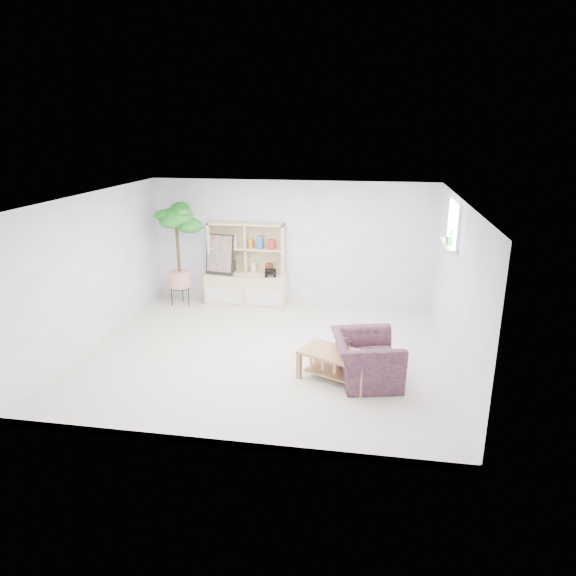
% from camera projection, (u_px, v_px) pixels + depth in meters
% --- Properties ---
extents(floor, '(5.50, 5.00, 0.01)m').
position_uv_depth(floor, '(266.00, 353.00, 7.97)').
color(floor, beige).
rests_on(floor, ground).
extents(ceiling, '(5.50, 5.00, 0.01)m').
position_uv_depth(ceiling, '(263.00, 197.00, 7.25)').
color(ceiling, white).
rests_on(ceiling, walls).
extents(walls, '(5.51, 5.01, 2.40)m').
position_uv_depth(walls, '(264.00, 279.00, 7.61)').
color(walls, silver).
rests_on(walls, floor).
extents(baseboard, '(5.50, 5.00, 0.10)m').
position_uv_depth(baseboard, '(265.00, 350.00, 7.95)').
color(baseboard, silver).
rests_on(baseboard, floor).
extents(window, '(0.10, 0.98, 0.68)m').
position_uv_depth(window, '(455.00, 224.00, 7.50)').
color(window, silver).
rests_on(window, walls).
extents(window_sill, '(0.14, 1.00, 0.04)m').
position_uv_depth(window_sill, '(448.00, 245.00, 7.61)').
color(window_sill, silver).
rests_on(window_sill, walls).
extents(storage_unit, '(1.59, 0.54, 1.59)m').
position_uv_depth(storage_unit, '(246.00, 265.00, 9.97)').
color(storage_unit, beige).
rests_on(storage_unit, floor).
extents(poster, '(0.58, 0.22, 0.79)m').
position_uv_depth(poster, '(220.00, 255.00, 9.93)').
color(poster, gold).
rests_on(poster, storage_unit).
extents(toy_truck, '(0.33, 0.25, 0.16)m').
position_uv_depth(toy_truck, '(270.00, 272.00, 9.87)').
color(toy_truck, black).
rests_on(toy_truck, storage_unit).
extents(coffee_table, '(1.14, 0.91, 0.41)m').
position_uv_depth(coffee_table, '(337.00, 366.00, 7.05)').
color(coffee_table, '#AA7950').
rests_on(coffee_table, floor).
extents(table_plant, '(0.31, 0.29, 0.26)m').
position_uv_depth(table_plant, '(345.00, 343.00, 6.96)').
color(table_plant, '#175A1C').
rests_on(table_plant, coffee_table).
extents(floor_tree, '(0.94, 0.94, 2.00)m').
position_uv_depth(floor_tree, '(178.00, 255.00, 9.83)').
color(floor_tree, '#14561C').
rests_on(floor_tree, floor).
extents(armchair, '(1.07, 1.17, 0.74)m').
position_uv_depth(armchair, '(366.00, 356.00, 6.98)').
color(armchair, '#100E44').
rests_on(armchair, floor).
extents(sill_plant, '(0.16, 0.14, 0.25)m').
position_uv_depth(sill_plant, '(450.00, 236.00, 7.48)').
color(sill_plant, '#14561C').
rests_on(sill_plant, window_sill).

